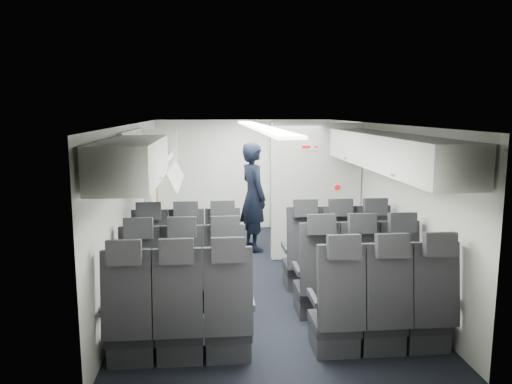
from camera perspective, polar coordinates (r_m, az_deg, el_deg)
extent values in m
cube|color=black|center=(7.19, 0.30, -9.65)|extent=(3.40, 6.00, 0.01)
cube|color=white|center=(6.80, 0.32, 7.79)|extent=(3.40, 6.00, 0.01)
cube|color=silver|center=(9.87, -1.41, 2.01)|extent=(3.40, 0.01, 2.15)
cube|color=silver|center=(4.02, 4.58, -8.91)|extent=(3.40, 0.01, 2.15)
cube|color=silver|center=(6.96, -13.77, -1.35)|extent=(0.01, 6.00, 2.15)
cube|color=silver|center=(7.28, 13.75, -0.89)|extent=(0.01, 6.00, 2.15)
cube|color=white|center=(6.80, 0.32, 7.46)|extent=(0.25, 5.52, 0.03)
cube|color=black|center=(6.68, -11.66, -8.84)|extent=(0.44, 0.46, 0.12)
cube|color=#2D2D33|center=(6.74, -11.61, -10.13)|extent=(0.42, 0.42, 0.22)
cube|color=black|center=(6.35, -12.00, -5.59)|extent=(0.44, 0.20, 0.80)
cube|color=black|center=(6.21, -12.18, -2.14)|extent=(0.30, 0.12, 0.23)
cube|color=#2D2D33|center=(6.60, -13.67, -6.60)|extent=(0.05, 0.40, 0.06)
cube|color=#2D2D33|center=(6.55, -9.84, -6.59)|extent=(0.05, 0.40, 0.06)
cube|color=black|center=(6.65, -7.75, -8.83)|extent=(0.44, 0.46, 0.12)
cube|color=#2D2D33|center=(6.70, -7.72, -10.13)|extent=(0.42, 0.42, 0.22)
cube|color=black|center=(6.31, -7.92, -5.56)|extent=(0.44, 0.20, 0.80)
cube|color=black|center=(6.17, -8.03, -2.09)|extent=(0.30, 0.12, 0.23)
cube|color=#2D2D33|center=(6.55, -9.75, -6.59)|extent=(0.05, 0.40, 0.06)
cube|color=#2D2D33|center=(6.53, -5.88, -6.55)|extent=(0.05, 0.40, 0.06)
cube|color=black|center=(6.64, -3.83, -8.77)|extent=(0.44, 0.46, 0.12)
cube|color=#2D2D33|center=(6.70, -3.81, -10.08)|extent=(0.42, 0.42, 0.22)
cube|color=black|center=(6.31, -3.82, -5.51)|extent=(0.44, 0.20, 0.80)
cube|color=black|center=(6.17, -3.84, -2.03)|extent=(0.30, 0.12, 0.23)
cube|color=#2D2D33|center=(6.53, -5.79, -6.55)|extent=(0.05, 0.40, 0.06)
cube|color=#2D2D33|center=(6.54, -1.91, -6.48)|extent=(0.05, 0.40, 0.06)
cube|color=black|center=(6.75, 5.13, -8.50)|extent=(0.44, 0.46, 0.12)
cube|color=#2D2D33|center=(6.80, 5.11, -9.79)|extent=(0.42, 0.42, 0.22)
cube|color=black|center=(6.42, 5.55, -5.27)|extent=(0.44, 0.20, 0.80)
cube|color=black|center=(6.28, 5.69, -1.85)|extent=(0.30, 0.12, 0.23)
cube|color=#2D2D33|center=(6.60, 3.33, -6.34)|extent=(0.05, 0.40, 0.06)
cube|color=#2D2D33|center=(6.68, 7.08, -6.21)|extent=(0.05, 0.40, 0.06)
cube|color=black|center=(6.84, 8.88, -8.33)|extent=(0.44, 0.46, 0.12)
cube|color=#2D2D33|center=(6.89, 8.85, -9.60)|extent=(0.42, 0.42, 0.22)
cube|color=black|center=(6.51, 9.45, -5.13)|extent=(0.44, 0.20, 0.80)
cube|color=black|center=(6.38, 9.66, -1.76)|extent=(0.30, 0.12, 0.23)
cube|color=#2D2D33|center=(6.68, 7.16, -6.21)|extent=(0.05, 0.40, 0.06)
cube|color=#2D2D33|center=(6.79, 10.81, -6.05)|extent=(0.05, 0.40, 0.06)
cube|color=black|center=(6.96, 12.51, -8.12)|extent=(0.44, 0.46, 0.12)
cube|color=#2D2D33|center=(7.01, 12.46, -9.37)|extent=(0.42, 0.42, 0.22)
cube|color=black|center=(6.64, 13.22, -4.97)|extent=(0.44, 0.20, 0.80)
cube|color=black|center=(6.51, 13.49, -1.66)|extent=(0.30, 0.12, 0.23)
cube|color=#2D2D33|center=(6.79, 10.89, -6.05)|extent=(0.05, 0.40, 0.06)
cube|color=#2D2D33|center=(6.93, 14.41, -5.88)|extent=(0.05, 0.40, 0.06)
cube|color=black|center=(5.84, -12.62, -11.58)|extent=(0.44, 0.46, 0.12)
cube|color=#2D2D33|center=(5.90, -12.56, -13.03)|extent=(0.42, 0.42, 0.22)
cube|color=black|center=(5.49, -13.08, -8.00)|extent=(0.44, 0.20, 0.80)
cube|color=black|center=(5.34, -13.30, -4.06)|extent=(0.30, 0.12, 0.23)
cube|color=#2D2D33|center=(5.75, -14.96, -9.04)|extent=(0.05, 0.40, 0.06)
cube|color=#2D2D33|center=(5.70, -10.54, -9.07)|extent=(0.05, 0.40, 0.06)
cube|color=black|center=(5.80, -8.12, -11.59)|extent=(0.44, 0.46, 0.12)
cube|color=#2D2D33|center=(5.86, -8.08, -13.05)|extent=(0.42, 0.42, 0.22)
cube|color=black|center=(5.45, -8.34, -7.99)|extent=(0.44, 0.20, 0.80)
cube|color=black|center=(5.29, -8.46, -4.02)|extent=(0.30, 0.12, 0.23)
cube|color=#2D2D33|center=(5.69, -10.44, -9.07)|extent=(0.05, 0.40, 0.06)
cube|color=#2D2D33|center=(5.67, -5.95, -9.04)|extent=(0.05, 0.40, 0.06)
cube|color=black|center=(5.80, -3.58, -11.54)|extent=(0.44, 0.46, 0.12)
cube|color=#2D2D33|center=(5.85, -3.56, -13.00)|extent=(0.42, 0.42, 0.22)
cube|color=black|center=(5.44, -3.55, -7.93)|extent=(0.44, 0.20, 0.80)
cube|color=black|center=(5.29, -3.58, -3.95)|extent=(0.30, 0.12, 0.23)
cube|color=#2D2D33|center=(5.67, -5.85, -9.04)|extent=(0.05, 0.40, 0.06)
cube|color=#2D2D33|center=(5.68, -1.35, -8.95)|extent=(0.05, 0.40, 0.06)
cube|color=black|center=(5.91, 6.74, -11.14)|extent=(0.44, 0.46, 0.12)
cube|color=#2D2D33|center=(5.97, 6.71, -12.58)|extent=(0.42, 0.42, 0.22)
cube|color=black|center=(5.57, 7.30, -7.58)|extent=(0.44, 0.20, 0.80)
cube|color=black|center=(5.42, 7.51, -3.68)|extent=(0.30, 0.12, 0.23)
cube|color=#2D2D33|center=(5.75, 4.69, -8.75)|extent=(0.05, 0.40, 0.06)
cube|color=#2D2D33|center=(5.84, 8.99, -8.55)|extent=(0.05, 0.40, 0.06)
cube|color=black|center=(6.02, 11.01, -10.88)|extent=(0.44, 0.46, 0.12)
cube|color=#2D2D33|center=(6.08, 10.96, -12.29)|extent=(0.42, 0.42, 0.22)
cube|color=black|center=(5.68, 11.77, -7.36)|extent=(0.44, 0.20, 0.80)
cube|color=black|center=(5.53, 12.06, -3.54)|extent=(0.30, 0.12, 0.23)
cube|color=#2D2D33|center=(5.85, 9.08, -8.54)|extent=(0.05, 0.40, 0.06)
cube|color=#2D2D33|center=(5.97, 13.22, -8.30)|extent=(0.05, 0.40, 0.06)
cube|color=black|center=(6.16, 15.10, -10.57)|extent=(0.44, 0.46, 0.12)
cube|color=#2D2D33|center=(6.21, 15.03, -11.96)|extent=(0.42, 0.42, 0.22)
cube|color=black|center=(5.83, 16.04, -7.11)|extent=(0.44, 0.20, 0.80)
cube|color=black|center=(5.68, 16.40, -3.37)|extent=(0.30, 0.12, 0.23)
cube|color=#2D2D33|center=(5.97, 13.31, -8.29)|extent=(0.05, 0.40, 0.06)
cube|color=#2D2D33|center=(6.12, 17.26, -8.02)|extent=(0.05, 0.40, 0.06)
cube|color=black|center=(5.02, -13.94, -15.22)|extent=(0.44, 0.46, 0.12)
cube|color=#2D2D33|center=(5.09, -13.86, -16.87)|extent=(0.42, 0.42, 0.22)
cube|color=black|center=(4.65, -14.56, -11.29)|extent=(0.44, 0.20, 0.80)
cube|color=black|center=(4.48, -14.87, -6.71)|extent=(0.30, 0.12, 0.23)
cube|color=#2D2D33|center=(4.92, -16.71, -12.32)|extent=(0.05, 0.40, 0.06)
cube|color=#2D2D33|center=(4.85, -11.49, -12.41)|extent=(0.05, 0.40, 0.06)
cube|color=black|center=(4.97, -8.62, -15.29)|extent=(0.44, 0.46, 0.12)
cube|color=#2D2D33|center=(5.04, -8.57, -16.95)|extent=(0.42, 0.42, 0.22)
cube|color=black|center=(4.60, -8.91, -11.33)|extent=(0.44, 0.20, 0.80)
cube|color=black|center=(4.42, -9.08, -6.70)|extent=(0.30, 0.12, 0.23)
cube|color=#2D2D33|center=(4.85, -11.37, -12.41)|extent=(0.05, 0.40, 0.06)
cube|color=#2D2D33|center=(4.83, -6.05, -12.40)|extent=(0.05, 0.40, 0.06)
cube|color=black|center=(4.97, -3.24, -15.23)|extent=(0.44, 0.46, 0.12)
cube|color=#2D2D33|center=(5.03, -3.22, -16.89)|extent=(0.42, 0.42, 0.22)
cube|color=black|center=(4.59, -3.18, -11.26)|extent=(0.44, 0.20, 0.80)
cube|color=black|center=(4.42, -3.20, -6.62)|extent=(0.30, 0.12, 0.23)
cube|color=#2D2D33|center=(4.83, -5.93, -12.40)|extent=(0.05, 0.40, 0.06)
cube|color=#2D2D33|center=(4.84, -0.59, -12.28)|extent=(0.05, 0.40, 0.06)
cube|color=black|center=(5.10, 8.91, -14.62)|extent=(0.44, 0.46, 0.12)
cube|color=#2D2D33|center=(5.17, 8.87, -16.25)|extent=(0.42, 0.42, 0.22)
cube|color=black|center=(4.74, 9.71, -10.70)|extent=(0.44, 0.20, 0.80)
cube|color=black|center=(4.57, 10.01, -6.20)|extent=(0.30, 0.12, 0.23)
cube|color=#2D2D33|center=(4.92, 6.54, -11.97)|extent=(0.05, 0.40, 0.06)
cube|color=#2D2D33|center=(5.03, 11.56, -11.63)|extent=(0.05, 0.40, 0.06)
cube|color=black|center=(5.23, 13.85, -14.19)|extent=(0.44, 0.46, 0.12)
cube|color=#2D2D33|center=(5.29, 13.78, -15.78)|extent=(0.42, 0.42, 0.22)
cube|color=black|center=(4.87, 14.92, -10.33)|extent=(0.44, 0.20, 0.80)
cube|color=black|center=(4.71, 15.33, -5.93)|extent=(0.30, 0.12, 0.23)
cube|color=#2D2D33|center=(5.03, 11.67, -11.63)|extent=(0.05, 0.40, 0.06)
cube|color=#2D2D33|center=(5.17, 16.43, -11.23)|extent=(0.05, 0.40, 0.06)
cube|color=black|center=(5.39, 18.51, -13.69)|extent=(0.44, 0.46, 0.12)
cube|color=#2D2D33|center=(5.45, 18.42, -15.25)|extent=(0.42, 0.42, 0.22)
cube|color=black|center=(5.04, 19.79, -9.90)|extent=(0.44, 0.20, 0.80)
cube|color=black|center=(4.88, 20.30, -5.64)|extent=(0.30, 0.12, 0.23)
cube|color=#2D2D33|center=(5.18, 16.54, -11.22)|extent=(0.05, 0.40, 0.06)
cube|color=#2D2D33|center=(5.35, 20.99, -10.77)|extent=(0.05, 0.40, 0.06)
cube|color=silver|center=(4.84, -14.01, 3.45)|extent=(0.52, 1.80, 0.40)
cylinder|color=slate|center=(4.83, -11.00, 1.63)|extent=(0.04, 0.10, 0.04)
cube|color=#9E9E93|center=(6.59, -11.69, 3.28)|extent=(0.52, 1.70, 0.04)
cube|color=silver|center=(6.61, -14.00, 4.95)|extent=(0.06, 1.70, 0.44)
cube|color=silver|center=(5.75, -12.65, 4.39)|extent=(0.52, 0.04, 0.40)
cube|color=silver|center=(7.39, -11.05, 5.50)|extent=(0.52, 0.04, 0.40)
cube|color=silver|center=(6.58, -9.50, 2.37)|extent=(0.21, 1.61, 0.38)
cube|color=silver|center=(5.22, 18.11, 3.67)|extent=(0.52, 1.80, 0.40)
cylinder|color=slate|center=(5.14, 15.46, 1.92)|extent=(0.04, 0.10, 0.04)
cube|color=silver|center=(6.85, 12.31, 5.16)|extent=(0.52, 1.70, 0.40)
cylinder|color=slate|center=(6.79, 10.25, 3.84)|extent=(0.04, 0.10, 0.04)
cube|color=white|center=(7.84, 6.87, 0.04)|extent=(1.40, 0.12, 2.13)
cube|color=white|center=(7.66, 6.14, 5.14)|extent=(0.24, 0.01, 0.10)
cube|color=red|center=(7.64, 5.78, 5.14)|extent=(0.13, 0.01, 0.04)
cube|color=red|center=(7.67, 6.89, 5.14)|extent=(0.05, 0.01, 0.03)
cylinder|color=white|center=(7.84, 9.28, 0.53)|extent=(0.11, 0.01, 0.11)
cylinder|color=red|center=(7.83, 9.29, 0.52)|extent=(0.09, 0.01, 0.09)
cube|color=#939399|center=(9.72, 4.30, 1.13)|extent=(0.85, 0.50, 1.90)
cube|color=#3F3F42|center=(9.54, 4.53, -1.77)|extent=(0.80, 0.01, 0.02)
cube|color=#3F3F42|center=(9.46, 4.57, 1.21)|extent=(0.80, 0.01, 0.02)
cube|color=#3F3F42|center=(9.40, 4.61, 4.22)|extent=(0.80, 0.01, 0.02)
cube|color=silver|center=(8.48, -11.84, -0.25)|extent=(0.10, 0.92, 1.86)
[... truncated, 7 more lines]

